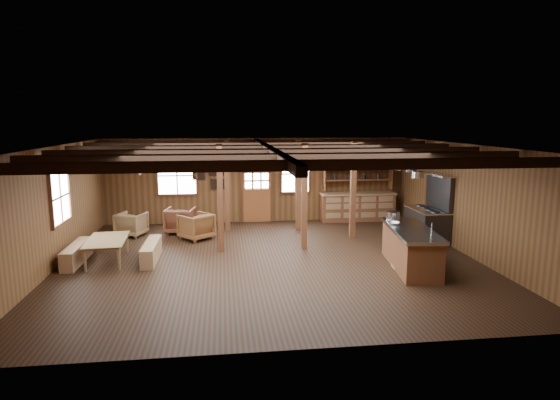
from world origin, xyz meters
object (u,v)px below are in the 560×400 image
(dining_table, at_px, (109,250))
(armchair_a, at_px, (196,226))
(commercial_range, at_px, (429,219))
(kitchen_island, at_px, (411,248))
(armchair_c, at_px, (131,224))
(armchair_b, at_px, (180,220))

(dining_table, height_order, armchair_a, armchair_a)
(commercial_range, xyz_separation_m, armchair_a, (-6.56, 0.96, -0.25))
(kitchen_island, xyz_separation_m, armchair_c, (-7.00, 3.90, -0.13))
(kitchen_island, relative_size, armchair_a, 3.15)
(commercial_range, distance_m, armchair_b, 7.30)
(kitchen_island, height_order, armchair_c, kitchen_island)
(kitchen_island, bearing_deg, armchair_b, 151.15)
(kitchen_island, height_order, dining_table, kitchen_island)
(armchair_a, bearing_deg, dining_table, 3.62)
(dining_table, bearing_deg, kitchen_island, -104.57)
(commercial_range, bearing_deg, armchair_a, 171.64)
(dining_table, distance_m, armchair_c, 2.56)
(dining_table, xyz_separation_m, armchair_b, (1.47, 2.75, 0.10))
(kitchen_island, height_order, armchair_b, kitchen_island)
(commercial_range, bearing_deg, armchair_c, 169.42)
(armchair_c, bearing_deg, armchair_b, -152.83)
(armchair_a, distance_m, armchair_b, 0.96)
(commercial_range, distance_m, dining_table, 8.61)
(armchair_a, bearing_deg, kitchen_island, 106.45)
(armchair_b, xyz_separation_m, armchair_c, (-1.40, -0.19, -0.03))
(kitchen_island, bearing_deg, commercial_range, 64.72)
(commercial_range, height_order, armchair_a, commercial_range)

